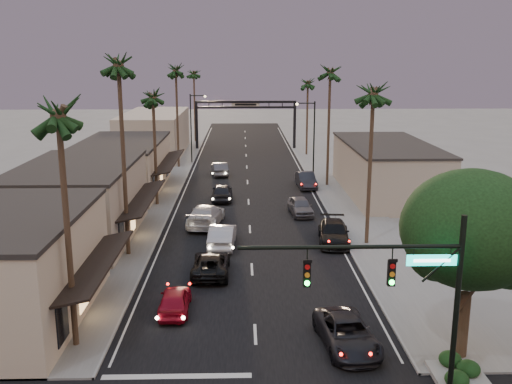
{
  "coord_description": "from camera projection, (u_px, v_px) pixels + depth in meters",
  "views": [
    {
      "loc": [
        -0.62,
        -16.08,
        13.44
      ],
      "look_at": [
        0.56,
        30.51,
        2.5
      ],
      "focal_mm": 40.0,
      "sensor_mm": 36.0,
      "label": 1
    }
  ],
  "objects": [
    {
      "name": "palm_la",
      "position": [
        57.0,
        106.0,
        24.67
      ],
      "size": [
        3.2,
        3.2,
        13.2
      ],
      "color": "#38281C",
      "rests_on": "ground"
    },
    {
      "name": "storefront_near",
      "position": [
        3.0,
        270.0,
        29.47
      ],
      "size": [
        8.0,
        12.0,
        5.5
      ],
      "primitive_type": "cube",
      "color": "#C1AF93",
      "rests_on": "ground"
    },
    {
      "name": "streetlight_left",
      "position": [
        193.0,
        123.0,
        73.8
      ],
      "size": [
        2.13,
        0.3,
        9.0
      ],
      "color": "black",
      "rests_on": "ground"
    },
    {
      "name": "palm_rc",
      "position": [
        308.0,
        80.0,
        78.84
      ],
      "size": [
        3.2,
        3.2,
        12.2
      ],
      "color": "#38281C",
      "rests_on": "ground"
    },
    {
      "name": "planter",
      "position": [
        459.0,
        382.0,
        24.3
      ],
      "size": [
        2.2,
        2.6,
        0.24
      ],
      "primitive_type": "cube",
      "color": "gray",
      "rests_on": "ground"
    },
    {
      "name": "oncoming_red",
      "position": [
        175.0,
        300.0,
        30.85
      ],
      "size": [
        1.66,
        4.04,
        1.37
      ],
      "primitive_type": "imported",
      "rotation": [
        0.0,
        0.0,
        3.15
      ],
      "color": "maroon",
      "rests_on": "ground"
    },
    {
      "name": "traffic_signal",
      "position": [
        409.0,
        285.0,
        21.61
      ],
      "size": [
        8.51,
        0.22,
        7.8
      ],
      "color": "black",
      "rests_on": "ground"
    },
    {
      "name": "streetlight_right",
      "position": [
        311.0,
        136.0,
        61.49
      ],
      "size": [
        2.13,
        0.3,
        9.0
      ],
      "color": "black",
      "rests_on": "ground"
    },
    {
      "name": "arch",
      "position": [
        246.0,
        112.0,
        85.6
      ],
      "size": [
        15.2,
        0.4,
        7.27
      ],
      "color": "black",
      "rests_on": "ground"
    },
    {
      "name": "palm_rb",
      "position": [
        330.0,
        69.0,
        58.93
      ],
      "size": [
        3.2,
        3.2,
        14.2
      ],
      "color": "#38281C",
      "rests_on": "ground"
    },
    {
      "name": "road",
      "position": [
        248.0,
        184.0,
        62.53
      ],
      "size": [
        14.0,
        120.0,
        0.02
      ],
      "primitive_type": "cube",
      "color": "black",
      "rests_on": "ground"
    },
    {
      "name": "oncoming_silver",
      "position": [
        222.0,
        236.0,
        41.58
      ],
      "size": [
        2.02,
        5.12,
        1.66
      ],
      "primitive_type": "imported",
      "rotation": [
        0.0,
        0.0,
        3.09
      ],
      "color": "#A2A3A8",
      "rests_on": "ground"
    },
    {
      "name": "curbside_near",
      "position": [
        347.0,
        333.0,
        27.07
      ],
      "size": [
        2.93,
        5.35,
        1.42
      ],
      "primitive_type": "imported",
      "rotation": [
        0.0,
        0.0,
        0.11
      ],
      "color": "black",
      "rests_on": "ground"
    },
    {
      "name": "palm_lc",
      "position": [
        153.0,
        92.0,
        51.17
      ],
      "size": [
        3.2,
        3.2,
        12.2
      ],
      "color": "#38281C",
      "rests_on": "ground"
    },
    {
      "name": "sidewalk_left",
      "position": [
        169.0,
        172.0,
        69.1
      ],
      "size": [
        5.0,
        92.0,
        0.12
      ],
      "primitive_type": "cube",
      "color": "slate",
      "rests_on": "ground"
    },
    {
      "name": "curbside_far",
      "position": [
        306.0,
        180.0,
        60.62
      ],
      "size": [
        2.0,
        5.04,
        1.63
      ],
      "primitive_type": "imported",
      "rotation": [
        0.0,
        0.0,
        0.06
      ],
      "color": "black",
      "rests_on": "ground"
    },
    {
      "name": "building_right",
      "position": [
        387.0,
        170.0,
        57.44
      ],
      "size": [
        8.0,
        18.0,
        5.0
      ],
      "primitive_type": "cube",
      "color": "#A59984",
      "rests_on": "ground"
    },
    {
      "name": "oncoming_dgrey",
      "position": [
        222.0,
        192.0,
        55.24
      ],
      "size": [
        1.93,
        4.77,
        1.62
      ],
      "primitive_type": "imported",
      "rotation": [
        0.0,
        0.0,
        3.14
      ],
      "color": "black",
      "rests_on": "ground"
    },
    {
      "name": "sidewalk_right",
      "position": [
        325.0,
        171.0,
        69.57
      ],
      "size": [
        5.0,
        92.0,
        0.12
      ],
      "primitive_type": "cube",
      "color": "slate",
      "rests_on": "ground"
    },
    {
      "name": "palm_ra",
      "position": [
        374.0,
        88.0,
        39.69
      ],
      "size": [
        3.2,
        3.2,
        13.2
      ],
      "color": "#38281C",
      "rests_on": "ground"
    },
    {
      "name": "palm_far",
      "position": [
        194.0,
        71.0,
        91.83
      ],
      "size": [
        3.2,
        3.2,
        13.2
      ],
      "color": "#38281C",
      "rests_on": "ground"
    },
    {
      "name": "palm_lb",
      "position": [
        118.0,
        59.0,
        36.88
      ],
      "size": [
        3.2,
        3.2,
        15.2
      ],
      "color": "#38281C",
      "rests_on": "ground"
    },
    {
      "name": "oncoming_white",
      "position": [
        206.0,
        215.0,
        46.88
      ],
      "size": [
        3.25,
        6.3,
        1.75
      ],
      "primitive_type": "imported",
      "rotation": [
        0.0,
        0.0,
        3.0
      ],
      "color": "#B1B1B1",
      "rests_on": "ground"
    },
    {
      "name": "curbside_grey",
      "position": [
        300.0,
        206.0,
        50.15
      ],
      "size": [
        2.2,
        4.63,
        1.53
      ],
      "primitive_type": "imported",
      "rotation": [
        0.0,
        0.0,
        0.09
      ],
      "color": "#505055",
      "rests_on": "ground"
    },
    {
      "name": "storefront_far",
      "position": [
        122.0,
        167.0,
        58.72
      ],
      "size": [
        8.0,
        16.0,
        5.0
      ],
      "primitive_type": "cube",
      "color": "#C1AF93",
      "rests_on": "ground"
    },
    {
      "name": "ground",
      "position": [
        248.0,
        195.0,
        57.67
      ],
      "size": [
        200.0,
        200.0,
        0.0
      ],
      "primitive_type": "plane",
      "color": "slate",
      "rests_on": "ground"
    },
    {
      "name": "oncoming_pickup",
      "position": [
        211.0,
        264.0,
        36.24
      ],
      "size": [
        2.36,
        5.01,
        1.38
      ],
      "primitive_type": "imported",
      "rotation": [
        0.0,
        0.0,
        3.13
      ],
      "color": "black",
      "rests_on": "ground"
    },
    {
      "name": "corner_tree",
      "position": [
        473.0,
        234.0,
        24.86
      ],
      "size": [
        6.2,
        6.2,
        8.8
      ],
      "color": "#38281C",
      "rests_on": "ground"
    },
    {
      "name": "storefront_dist",
      "position": [
        155.0,
        134.0,
        80.99
      ],
      "size": [
        8.0,
        20.0,
        6.0
      ],
      "primitive_type": "cube",
      "color": "#A59984",
      "rests_on": "ground"
    },
    {
      "name": "curbside_black",
      "position": [
        334.0,
        233.0,
        42.45
      ],
      "size": [
        2.77,
        5.65,
        1.58
      ],
      "primitive_type": "imported",
      "rotation": [
        0.0,
        0.0,
        -0.1
      ],
      "color": "black",
      "rests_on": "ground"
    },
    {
      "name": "storefront_mid",
      "position": [
        79.0,
        203.0,
        43.09
      ],
      "size": [
        8.0,
        14.0,
        5.5
      ],
      "primitive_type": "cube",
      "color": "#A59984",
      "rests_on": "ground"
    },
    {
      "name": "palm_ld",
      "position": [
        176.0,
        67.0,
        69.22
      ],
      "size": [
        3.2,
        3.2,
        14.2
      ],
      "color": "#38281C",
      "rests_on": "ground"
    },
    {
      "name": "oncoming_grey_far",
      "position": [
        220.0,
        169.0,
        67.03
      ],
      "size": [
        2.26,
        4.86,
        1.54
      ],
      "primitive_type": "imported",
      "rotation": [
        0.0,
        0.0,
        3.28
      ],
      "color": "#444448",
      "rests_on": "ground"
    }
  ]
}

